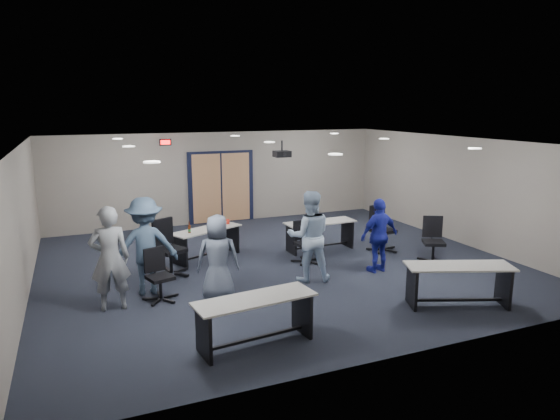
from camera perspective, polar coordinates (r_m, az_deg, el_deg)
name	(u,v)px	position (r m, az deg, el deg)	size (l,w,h in m)	color
floor	(278,264)	(11.17, -0.21, -6.21)	(10.00, 10.00, 0.00)	black
back_wall	(221,178)	(15.02, -6.79, 3.69)	(10.00, 0.04, 2.70)	gray
front_wall	(405,265)	(7.01, 14.05, -6.08)	(10.00, 0.04, 2.70)	gray
left_wall	(21,226)	(10.08, -27.50, -1.61)	(0.04, 9.00, 2.70)	gray
right_wall	(459,190)	(13.52, 19.79, 2.16)	(0.04, 9.00, 2.70)	gray
ceiling	(278,142)	(10.64, -0.22, 7.74)	(10.00, 9.00, 0.04)	white
double_door	(221,188)	(15.04, -6.73, 2.54)	(2.00, 0.07, 2.20)	black
exit_sign	(165,142)	(14.50, -12.98, 7.56)	(0.32, 0.07, 0.18)	black
ceiling_projector	(282,154)	(11.24, 0.23, 6.45)	(0.35, 0.32, 0.37)	black
ceiling_can_lights	(274,143)	(10.88, -0.73, 7.67)	(6.24, 5.74, 0.02)	white
table_front_left	(255,313)	(7.44, -2.85, -11.66)	(1.86, 0.79, 0.73)	#A3A09A
table_front_right	(458,278)	(9.34, 19.73, -7.33)	(1.93, 1.23, 0.74)	#A3A09A
table_back_left	(206,238)	(11.60, -8.40, -3.17)	(1.79, 1.23, 0.95)	#A3A09A
table_back_right	(320,231)	(12.18, 4.61, -2.35)	(1.75, 0.62, 0.71)	#A3A09A
chair_back_a	(170,248)	(10.55, -12.41, -4.26)	(0.74, 0.74, 1.17)	black
chair_back_c	(306,242)	(11.17, 2.96, -3.70)	(0.59, 0.59, 0.94)	black
chair_back_d	(383,229)	(12.27, 11.69, -2.11)	(0.69, 0.69, 1.10)	black
chair_loose_left	(160,275)	(9.28, -13.56, -7.28)	(0.60, 0.60, 0.95)	black
chair_loose_right	(434,241)	(11.63, 17.17, -3.37)	(0.65, 0.65, 1.03)	black
person_gray	(110,258)	(9.00, -18.88, -5.26)	(0.67, 0.44, 1.83)	gray
person_plaid	(218,258)	(9.06, -7.12, -5.42)	(0.77, 0.50, 1.58)	slate
person_lightblue	(309,236)	(9.96, 3.36, -2.99)	(0.89, 0.69, 1.83)	#B1CBEA
person_navy	(379,235)	(10.70, 11.27, -2.87)	(0.92, 0.38, 1.58)	#1C229B
person_back	(145,246)	(9.60, -15.13, -3.97)	(1.18, 0.68, 1.83)	#435B78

